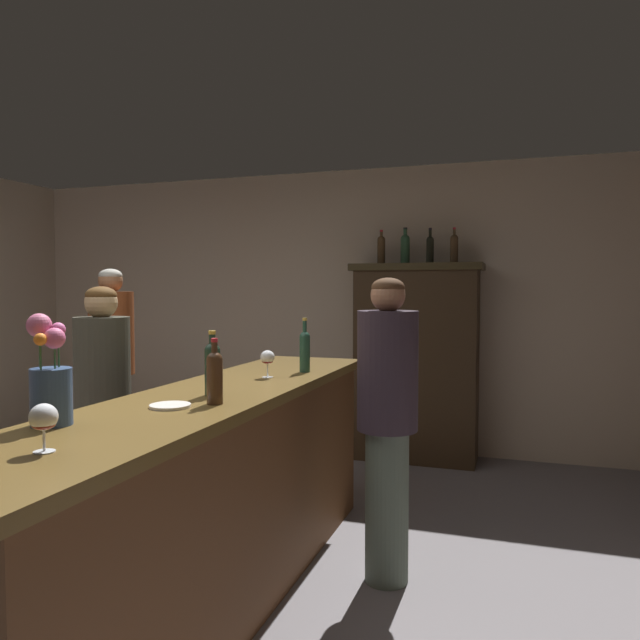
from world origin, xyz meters
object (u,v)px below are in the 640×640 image
Objects in this scene: wine_glass_mid at (44,419)px; patron_near_entrance at (112,368)px; wine_bottle_merlot at (215,375)px; display_bottle_center at (430,248)px; wine_glass_front at (268,359)px; cheese_plate at (170,406)px; bartender at (387,415)px; display_cabinet at (416,358)px; display_bottle_left at (381,249)px; bar_counter at (212,500)px; display_bottle_midleft at (405,247)px; wine_bottle_rose at (305,349)px; flower_arrangement at (50,381)px; display_bottle_midright at (454,247)px; patron_redhead at (103,401)px; wine_bottle_chardonnay at (212,366)px.

wine_glass_mid is 2.81m from patron_near_entrance.
display_bottle_center is (0.45, 3.00, 0.71)m from wine_bottle_merlot.
wine_glass_mid is (-0.02, -1.58, -0.01)m from wine_glass_front.
bartender is at bearing 50.87° from cheese_plate.
display_cabinet reaches higher than wine_glass_mid.
wine_bottle_merlot is 0.91× the size of display_bottle_left.
display_bottle_midleft reaches higher than bar_counter.
wine_bottle_merlot is at bearing -91.29° from wine_bottle_rose.
display_bottle_midleft reaches higher than display_cabinet.
display_bottle_left is at bearing 89.90° from wine_bottle_rose.
display_bottle_midleft is 2.60m from patron_near_entrance.
display_cabinet is 5.45× the size of display_bottle_midleft.
flower_arrangement is 3.73m from display_bottle_midright.
display_cabinet is at bearing 101.46° from patron_redhead.
wine_glass_mid is 0.10× the size of patron_redhead.
wine_glass_front is 1.32m from flower_arrangement.
bartender reaches higher than wine_bottle_merlot.
bartender is (0.57, 0.75, -0.28)m from wine_bottle_merlot.
display_bottle_midright is at bearing 72.13° from wine_bottle_rose.
display_bottle_midleft is (0.60, 3.52, 0.69)m from flower_arrangement.
bartender is at bearing 54.03° from flower_arrangement.
wine_glass_mid is 0.87× the size of cheese_plate.
bar_counter is 0.95m from bartender.
bartender is (2.24, -0.75, -0.05)m from patron_near_entrance.
display_cabinet is (0.49, 2.75, 0.38)m from bar_counter.
cheese_plate is at bearing -93.02° from wine_glass_front.
cheese_plate is 2.24m from patron_near_entrance.
cheese_plate is 1.31m from patron_redhead.
wine_bottle_merlot is 0.83m from wine_glass_mid.
wine_bottle_chardonnay is 1.06× the size of wine_bottle_merlot.
display_cabinet is 3.61m from flower_arrangement.
wine_bottle_merlot is 0.18× the size of bartender.
patron_redhead is 1.70m from bartender.
display_cabinet reaches higher than wine_glass_front.
patron_redhead reaches higher than wine_glass_mid.
wine_glass_mid is at bearing -90.27° from wine_bottle_chardonnay.
cheese_plate is 0.11× the size of bartender.
display_cabinet is 2.71m from patron_redhead.
display_bottle_midleft reaches higher than patron_redhead.
patron_redhead reaches higher than wine_bottle_rose.
wine_glass_front is 0.10× the size of bartender.
display_bottle_midleft is 2.48m from bartender.
patron_redhead is at bearing -116.95° from display_bottle_left.
wine_glass_front is 0.10× the size of patron_redhead.
patron_redhead is (0.54, -0.79, -0.07)m from patron_near_entrance.
display_bottle_midright reaches higher than wine_glass_mid.
wine_glass_mid is 0.09× the size of bartender.
patron_near_entrance is at bearing 138.00° from wine_bottle_merlot.
display_bottle_midright is at bearing 74.74° from wine_bottle_chardonnay.
display_bottle_left is 0.21m from display_bottle_midleft.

